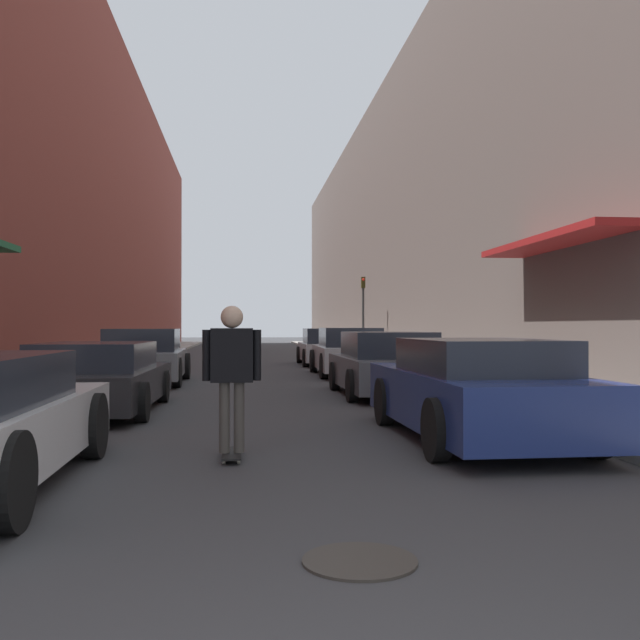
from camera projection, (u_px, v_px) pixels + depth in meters
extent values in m
plane|color=#38383A|center=(252.00, 366.00, 25.05)|extent=(129.75, 129.75, 0.00)
cube|color=#A3A099|center=(143.00, 358.00, 30.42)|extent=(1.80, 58.98, 0.12)
cube|color=#A3A099|center=(355.00, 357.00, 31.40)|extent=(1.80, 58.98, 0.12)
cube|color=brown|center=(73.00, 197.00, 30.17)|extent=(4.00, 58.98, 13.80)
cube|color=#564C47|center=(419.00, 227.00, 31.76)|extent=(4.00, 58.98, 11.70)
cube|color=maroon|center=(555.00, 242.00, 12.42)|extent=(1.00, 4.80, 0.12)
cylinder|color=black|center=(94.00, 426.00, 7.64)|extent=(0.18, 0.70, 0.70)
cylinder|color=black|center=(10.00, 482.00, 4.89)|extent=(0.18, 0.70, 0.70)
cube|color=#232326|center=(98.00, 385.00, 11.79)|extent=(1.94, 4.54, 0.55)
cube|color=#232833|center=(95.00, 356.00, 11.57)|extent=(1.68, 2.38, 0.44)
cylinder|color=black|center=(63.00, 387.00, 13.08)|extent=(0.18, 0.60, 0.60)
cylinder|color=black|center=(163.00, 386.00, 13.27)|extent=(0.18, 0.60, 0.60)
cylinder|color=black|center=(14.00, 404.00, 10.30)|extent=(0.18, 0.60, 0.60)
cylinder|color=black|center=(142.00, 402.00, 10.49)|extent=(0.18, 0.60, 0.60)
cube|color=gray|center=(144.00, 363.00, 17.65)|extent=(2.01, 4.35, 0.63)
cube|color=#232833|center=(143.00, 340.00, 17.45)|extent=(1.73, 2.28, 0.54)
cylinder|color=black|center=(116.00, 367.00, 18.88)|extent=(0.18, 0.70, 0.70)
cylinder|color=black|center=(186.00, 366.00, 19.08)|extent=(0.18, 0.70, 0.70)
cylinder|color=black|center=(95.00, 373.00, 16.23)|extent=(0.18, 0.70, 0.70)
cylinder|color=black|center=(177.00, 373.00, 16.43)|extent=(0.18, 0.70, 0.70)
cube|color=navy|center=(475.00, 398.00, 8.93)|extent=(1.84, 4.54, 0.67)
cube|color=#232833|center=(480.00, 356.00, 8.71)|extent=(1.60, 2.37, 0.41)
cylinder|color=black|center=(384.00, 402.00, 10.23)|extent=(0.18, 0.67, 0.67)
cylinder|color=black|center=(502.00, 400.00, 10.41)|extent=(0.18, 0.67, 0.67)
cylinder|color=black|center=(437.00, 430.00, 7.44)|extent=(0.18, 0.67, 0.67)
cylinder|color=black|center=(596.00, 427.00, 7.63)|extent=(0.18, 0.67, 0.67)
cube|color=#515459|center=(386.00, 372.00, 14.63)|extent=(1.87, 4.16, 0.62)
cube|color=#232833|center=(388.00, 345.00, 14.43)|extent=(1.63, 2.17, 0.52)
cylinder|color=black|center=(335.00, 376.00, 15.81)|extent=(0.18, 0.62, 0.62)
cylinder|color=black|center=(414.00, 375.00, 16.00)|extent=(0.18, 0.62, 0.62)
cylinder|color=black|center=(352.00, 386.00, 13.26)|extent=(0.18, 0.62, 0.62)
cylinder|color=black|center=(446.00, 385.00, 13.45)|extent=(0.18, 0.62, 0.62)
cube|color=#B7B7BC|center=(348.00, 357.00, 20.59)|extent=(1.91, 4.66, 0.65)
cube|color=#232833|center=(350.00, 337.00, 20.36)|extent=(1.64, 2.44, 0.53)
cylinder|color=black|center=(313.00, 361.00, 21.91)|extent=(0.18, 0.70, 0.70)
cylinder|color=black|center=(370.00, 361.00, 22.10)|extent=(0.18, 0.70, 0.70)
cylinder|color=black|center=(324.00, 366.00, 19.07)|extent=(0.18, 0.70, 0.70)
cylinder|color=black|center=(388.00, 366.00, 19.26)|extent=(0.18, 0.70, 0.70)
cube|color=#B7B7BC|center=(325.00, 352.00, 26.14)|extent=(1.76, 4.46, 0.62)
cube|color=#232833|center=(325.00, 336.00, 25.92)|extent=(1.53, 2.33, 0.54)
cylinder|color=black|center=(299.00, 355.00, 27.42)|extent=(0.18, 0.64, 0.64)
cylinder|color=black|center=(342.00, 355.00, 27.59)|extent=(0.18, 0.64, 0.64)
cylinder|color=black|center=(305.00, 358.00, 24.68)|extent=(0.18, 0.64, 0.64)
cylinder|color=black|center=(353.00, 358.00, 24.86)|extent=(0.18, 0.64, 0.64)
cube|color=black|center=(232.00, 453.00, 7.59)|extent=(0.20, 0.78, 0.02)
cylinder|color=beige|center=(225.00, 453.00, 7.83)|extent=(0.03, 0.06, 0.06)
cylinder|color=beige|center=(239.00, 453.00, 7.84)|extent=(0.03, 0.06, 0.06)
cylinder|color=beige|center=(224.00, 461.00, 7.33)|extent=(0.03, 0.06, 0.06)
cylinder|color=beige|center=(239.00, 461.00, 7.35)|extent=(0.03, 0.06, 0.06)
cylinder|color=#47423D|center=(224.00, 417.00, 7.58)|extent=(0.11, 0.11, 0.75)
cylinder|color=#47423D|center=(239.00, 417.00, 7.60)|extent=(0.11, 0.11, 0.75)
cube|color=black|center=(232.00, 355.00, 7.60)|extent=(0.45, 0.20, 0.58)
sphere|color=beige|center=(232.00, 317.00, 7.60)|extent=(0.24, 0.24, 0.24)
cylinder|color=black|center=(206.00, 355.00, 7.57)|extent=(0.09, 0.09, 0.54)
cylinder|color=black|center=(257.00, 355.00, 7.63)|extent=(0.09, 0.09, 0.54)
cylinder|color=#332D28|center=(360.00, 561.00, 4.28)|extent=(0.70, 0.70, 0.02)
cylinder|color=#2D2D2D|center=(363.00, 318.00, 28.76)|extent=(0.10, 0.10, 3.29)
cube|color=#332D0F|center=(363.00, 282.00, 28.77)|extent=(0.16, 0.16, 0.45)
sphere|color=red|center=(363.00, 280.00, 28.69)|extent=(0.11, 0.11, 0.11)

